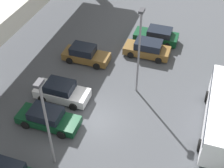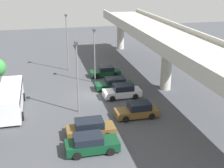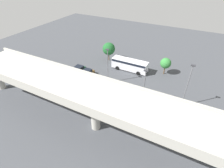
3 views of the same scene
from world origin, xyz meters
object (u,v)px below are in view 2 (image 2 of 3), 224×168
shuttle_bus (11,97)px  lamp_post_near_aisle (77,72)px  parked_car_0 (105,72)px  lamp_post_by_overpass (67,39)px  parked_car_2 (122,91)px  parked_car_5 (91,144)px  parked_car_3 (137,110)px  parked_car_4 (90,128)px  lamp_post_mid_lot (94,52)px  parked_car_1 (114,84)px

shuttle_bus → lamp_post_near_aisle: size_ratio=1.11×
parked_car_0 → lamp_post_by_overpass: (-4.18, -4.94, 4.26)m
parked_car_2 → lamp_post_by_overpass: 14.16m
shuttle_bus → lamp_post_by_overpass: lamp_post_by_overpass is taller
parked_car_2 → parked_car_5: size_ratio=1.01×
parked_car_3 → parked_car_4: size_ratio=1.00×
parked_car_0 → lamp_post_by_overpass: bearing=-40.2°
parked_car_4 → parked_car_2: bearing=57.4°
parked_car_3 → lamp_post_by_overpass: (-18.05, -5.35, 4.19)m
parked_car_3 → parked_car_4: (2.79, -5.46, 0.02)m
parked_car_2 → lamp_post_mid_lot: size_ratio=0.62×
parked_car_1 → parked_car_3: (8.58, 0.37, 0.04)m
lamp_post_near_aisle → lamp_post_mid_lot: bearing=158.9°
parked_car_0 → parked_car_5: size_ratio=0.96×
parked_car_3 → lamp_post_by_overpass: 19.29m
parked_car_1 → parked_car_0: bearing=-89.6°
parked_car_4 → lamp_post_near_aisle: (-5.44, -0.37, 3.80)m
parked_car_2 → parked_car_1: bearing=-85.1°
lamp_post_mid_lot → parked_car_4: bearing=-12.1°
parked_car_4 → lamp_post_mid_lot: bearing=77.9°
lamp_post_near_aisle → parked_car_0: bearing=154.3°
parked_car_4 → lamp_post_near_aisle: lamp_post_near_aisle is taller
parked_car_2 → lamp_post_near_aisle: size_ratio=0.59×
parked_car_3 → parked_car_0: bearing=-88.3°
parked_car_0 → parked_car_5: parked_car_5 is taller
parked_car_2 → lamp_post_by_overpass: size_ratio=0.54×
lamp_post_mid_lot → shuttle_bus: bearing=-56.7°
parked_car_3 → parked_car_5: parked_car_3 is taller
parked_car_1 → lamp_post_near_aisle: 8.93m
parked_car_2 → lamp_post_by_overpass: bearing=-67.2°
parked_car_2 → parked_car_4: 9.93m
parked_car_5 → parked_car_0: bearing=74.3°
parked_car_3 → parked_car_1: bearing=-87.5°
parked_car_2 → shuttle_bus: shuttle_bus is taller
lamp_post_mid_lot → lamp_post_by_overpass: bearing=-155.3°
parked_car_0 → parked_car_4: parked_car_4 is taller
parked_car_3 → shuttle_bus: size_ratio=0.52×
parked_car_0 → lamp_post_by_overpass: size_ratio=0.51×
parked_car_1 → parked_car_4: size_ratio=1.08×
parked_car_1 → parked_car_5: size_ratio=1.08×
parked_car_0 → shuttle_bus: (9.21, -12.50, 0.89)m
parked_car_1 → parked_car_3: 8.59m
parked_car_1 → shuttle_bus: (3.91, -12.54, 0.87)m
shuttle_bus → lamp_post_near_aisle: lamp_post_near_aisle is taller
parked_car_0 → lamp_post_near_aisle: size_ratio=0.56×
parked_car_3 → parked_car_5: 8.00m
lamp_post_by_overpass → lamp_post_near_aisle: bearing=-1.8°
parked_car_1 → lamp_post_by_overpass: (-9.47, -4.98, 4.23)m
parked_car_0 → parked_car_4: bearing=73.2°
lamp_post_near_aisle → parked_car_5: bearing=-0.1°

